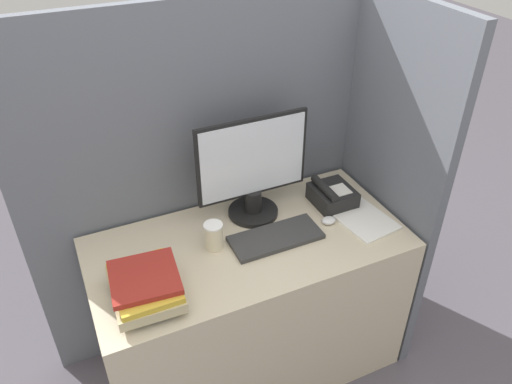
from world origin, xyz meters
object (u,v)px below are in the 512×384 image
(coffee_cup, at_px, (214,236))
(book_stack, at_px, (145,286))
(mouse, at_px, (329,220))
(desk_telephone, at_px, (332,195))
(monitor, at_px, (253,172))
(keyboard, at_px, (276,237))

(coffee_cup, bearing_deg, book_stack, -153.75)
(mouse, relative_size, book_stack, 0.21)
(mouse, bearing_deg, desk_telephone, 53.95)
(coffee_cup, height_order, book_stack, coffee_cup)
(coffee_cup, bearing_deg, desk_telephone, 5.88)
(monitor, relative_size, book_stack, 1.64)
(monitor, xyz_separation_m, book_stack, (-0.56, -0.30, -0.16))
(mouse, relative_size, coffee_cup, 0.55)
(mouse, height_order, book_stack, book_stack)
(monitor, xyz_separation_m, desk_telephone, (0.36, -0.08, -0.17))
(keyboard, relative_size, coffee_cup, 3.30)
(book_stack, bearing_deg, coffee_cup, 26.25)
(coffee_cup, xyz_separation_m, book_stack, (-0.32, -0.16, -0.00))
(monitor, relative_size, coffee_cup, 4.23)
(keyboard, xyz_separation_m, coffee_cup, (-0.25, 0.06, 0.05))
(keyboard, xyz_separation_m, mouse, (0.26, 0.00, 0.00))
(keyboard, distance_m, book_stack, 0.58)
(monitor, distance_m, keyboard, 0.29)
(monitor, bearing_deg, keyboard, -86.74)
(coffee_cup, distance_m, desk_telephone, 0.60)
(monitor, distance_m, coffee_cup, 0.32)
(book_stack, relative_size, desk_telephone, 1.59)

